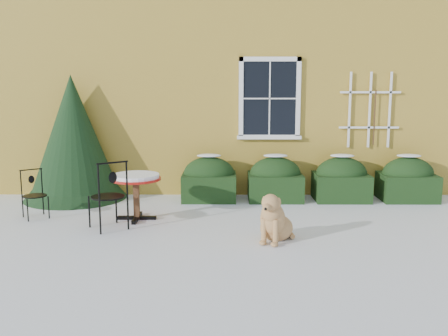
{
  "coord_description": "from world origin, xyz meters",
  "views": [
    {
      "loc": [
        0.04,
        -7.07,
        2.27
      ],
      "look_at": [
        0.0,
        1.0,
        0.9
      ],
      "focal_mm": 40.0,
      "sensor_mm": 36.0,
      "label": 1
    }
  ],
  "objects_px": {
    "dog": "(274,221)",
    "evergreen_shrub": "(74,149)",
    "patio_chair_far": "(34,194)",
    "bistro_table": "(136,182)",
    "patio_chair_near": "(109,195)"
  },
  "relations": [
    {
      "from": "bistro_table",
      "to": "dog",
      "type": "xyz_separation_m",
      "value": [
        2.2,
        -1.19,
        -0.34
      ]
    },
    {
      "from": "patio_chair_far",
      "to": "bistro_table",
      "type": "bearing_deg",
      "value": -38.86
    },
    {
      "from": "bistro_table",
      "to": "dog",
      "type": "distance_m",
      "value": 2.53
    },
    {
      "from": "bistro_table",
      "to": "evergreen_shrub",
      "type": "bearing_deg",
      "value": 133.34
    },
    {
      "from": "bistro_table",
      "to": "patio_chair_far",
      "type": "relative_size",
      "value": 1.02
    },
    {
      "from": "evergreen_shrub",
      "to": "dog",
      "type": "xyz_separation_m",
      "value": [
        3.71,
        -2.78,
        -0.68
      ]
    },
    {
      "from": "dog",
      "to": "evergreen_shrub",
      "type": "bearing_deg",
      "value": 167.79
    },
    {
      "from": "evergreen_shrub",
      "to": "patio_chair_near",
      "type": "bearing_deg",
      "value": -61.4
    },
    {
      "from": "patio_chair_near",
      "to": "patio_chair_far",
      "type": "bearing_deg",
      "value": -61.06
    },
    {
      "from": "evergreen_shrub",
      "to": "patio_chair_near",
      "type": "distance_m",
      "value": 2.5
    },
    {
      "from": "evergreen_shrub",
      "to": "dog",
      "type": "relative_size",
      "value": 3.02
    },
    {
      "from": "bistro_table",
      "to": "patio_chair_near",
      "type": "relative_size",
      "value": 0.76
    },
    {
      "from": "evergreen_shrub",
      "to": "dog",
      "type": "distance_m",
      "value": 4.68
    },
    {
      "from": "evergreen_shrub",
      "to": "dog",
      "type": "height_order",
      "value": "evergreen_shrub"
    },
    {
      "from": "bistro_table",
      "to": "patio_chair_far",
      "type": "bearing_deg",
      "value": 176.12
    }
  ]
}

